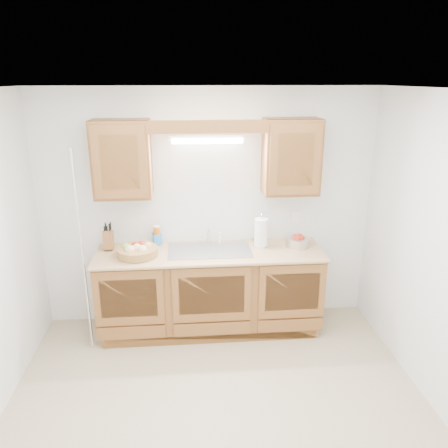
{
  "coord_description": "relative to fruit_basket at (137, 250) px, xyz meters",
  "views": [
    {
      "loc": [
        -0.21,
        -2.92,
        2.57
      ],
      "look_at": [
        0.12,
        0.85,
        1.3
      ],
      "focal_mm": 35.0,
      "sensor_mm": 36.0,
      "label": 1
    }
  ],
  "objects": [
    {
      "name": "fluorescent_fixture",
      "position": [
        0.72,
        0.29,
        1.04
      ],
      "size": [
        0.76,
        0.08,
        0.08
      ],
      "color": "white",
      "rests_on": "room"
    },
    {
      "name": "orange_canister",
      "position": [
        0.18,
        0.28,
        0.05
      ],
      "size": [
        0.08,
        0.08,
        0.21
      ],
      "rotation": [
        0.0,
        0.0,
        0.15
      ],
      "color": "#CC600B",
      "rests_on": "countertop"
    },
    {
      "name": "upper_cabinet_left",
      "position": [
        -0.11,
        0.2,
        0.87
      ],
      "size": [
        0.55,
        0.33,
        0.75
      ],
      "primitive_type": "cube",
      "color": "brown",
      "rests_on": "room"
    },
    {
      "name": "soap_bottle",
      "position": [
        0.18,
        0.28,
        0.04
      ],
      "size": [
        0.11,
        0.11,
        0.19
      ],
      "primitive_type": "imported",
      "rotation": [
        0.0,
        0.0,
        0.35
      ],
      "color": "#2A7DD6",
      "rests_on": "countertop"
    },
    {
      "name": "outlet_plate",
      "position": [
        1.67,
        0.36,
        0.19
      ],
      "size": [
        0.08,
        0.01,
        0.12
      ],
      "primitive_type": "cube",
      "color": "white",
      "rests_on": "room"
    },
    {
      "name": "paper_towel",
      "position": [
        1.26,
        0.15,
        0.09
      ],
      "size": [
        0.17,
        0.17,
        0.35
      ],
      "rotation": [
        0.0,
        0.0,
        -0.18
      ],
      "color": "silver",
      "rests_on": "countertop"
    },
    {
      "name": "fruit_basket",
      "position": [
        0.0,
        0.0,
        0.0
      ],
      "size": [
        0.52,
        0.52,
        0.12
      ],
      "rotation": [
        0.0,
        0.0,
        0.39
      ],
      "color": "olive",
      "rests_on": "countertop"
    },
    {
      "name": "valance",
      "position": [
        0.72,
        0.06,
        1.18
      ],
      "size": [
        2.2,
        0.05,
        0.12
      ],
      "primitive_type": "cube",
      "color": "brown",
      "rests_on": "room"
    },
    {
      "name": "countertop",
      "position": [
        0.72,
        0.05,
        -0.08
      ],
      "size": [
        2.3,
        0.63,
        0.04
      ],
      "primitive_type": "cube",
      "color": "tan",
      "rests_on": "base_cabinets"
    },
    {
      "name": "sink",
      "position": [
        0.72,
        0.08,
        -0.13
      ],
      "size": [
        0.84,
        0.46,
        0.36
      ],
      "color": "#9E9EA3",
      "rests_on": "countertop"
    },
    {
      "name": "apple_bowl",
      "position": [
        1.64,
        0.11,
        0.0
      ],
      "size": [
        0.29,
        0.29,
        0.13
      ],
      "rotation": [
        0.0,
        0.0,
        0.19
      ],
      "color": "silver",
      "rests_on": "countertop"
    },
    {
      "name": "wire_shelf_pole",
      "position": [
        -0.48,
        -0.2,
        0.04
      ],
      "size": [
        0.03,
        0.03,
        2.0
      ],
      "primitive_type": "cylinder",
      "color": "silver",
      "rests_on": "ground"
    },
    {
      "name": "upper_cabinet_right",
      "position": [
        1.55,
        0.2,
        0.87
      ],
      "size": [
        0.55,
        0.33,
        0.75
      ],
      "primitive_type": "cube",
      "color": "brown",
      "rests_on": "room"
    },
    {
      "name": "base_cabinets",
      "position": [
        0.72,
        0.07,
        -0.52
      ],
      "size": [
        2.2,
        0.6,
        0.86
      ],
      "primitive_type": "cube",
      "color": "brown",
      "rests_on": "ground"
    },
    {
      "name": "room",
      "position": [
        0.72,
        -1.13,
        0.29
      ],
      "size": [
        3.52,
        3.5,
        2.5
      ],
      "color": "tan",
      "rests_on": "ground"
    },
    {
      "name": "knife_block",
      "position": [
        -0.31,
        0.21,
        0.05
      ],
      "size": [
        0.11,
        0.17,
        0.28
      ],
      "rotation": [
        0.0,
        0.0,
        0.07
      ],
      "color": "brown",
      "rests_on": "countertop"
    },
    {
      "name": "sponge",
      "position": [
        1.26,
        0.31,
        -0.05
      ],
      "size": [
        0.13,
        0.11,
        0.02
      ],
      "rotation": [
        0.0,
        0.0,
        0.38
      ],
      "color": "#CC333F",
      "rests_on": "countertop"
    }
  ]
}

